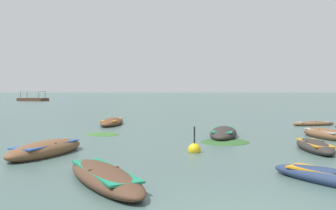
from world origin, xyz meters
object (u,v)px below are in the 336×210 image
rowboat_2 (46,149)px  rowboat_3 (314,124)px  rowboat_7 (314,146)px  ferry_0 (33,99)px  rowboat_1 (223,133)px  rowboat_0 (104,177)px  mooring_buoy (194,149)px  rowboat_13 (325,134)px  rowboat_8 (112,122)px

rowboat_2 → rowboat_3: size_ratio=1.23×
rowboat_7 → ferry_0: bearing=121.1°
rowboat_1 → rowboat_2: size_ratio=1.11×
rowboat_1 → ferry_0: size_ratio=0.55×
rowboat_0 → rowboat_7: 8.71m
rowboat_1 → rowboat_3: 9.36m
ferry_0 → mooring_buoy: size_ratio=7.08×
rowboat_1 → mooring_buoy: bearing=-108.1°
rowboat_1 → rowboat_13: 4.93m
rowboat_8 → mooring_buoy: mooring_buoy is taller
rowboat_8 → rowboat_13: bearing=-27.5°
rowboat_7 → rowboat_3: bearing=71.5°
rowboat_8 → rowboat_13: (11.89, -6.18, -0.00)m
rowboat_0 → rowboat_3: 18.96m
rowboat_0 → ferry_0: size_ratio=0.53×
rowboat_3 → rowboat_1: bearing=-135.0°
rowboat_0 → rowboat_1: bearing=67.7°
mooring_buoy → ferry_0: bearing=118.1°
rowboat_2 → rowboat_3: bearing=42.0°
rowboat_3 → rowboat_7: (-3.52, -10.52, 0.04)m
rowboat_8 → rowboat_7: bearing=-45.0°
rowboat_2 → ferry_0: ferry_0 is taller
rowboat_1 → ferry_0: bearing=120.7°
rowboat_7 → mooring_buoy: (-4.60, -0.68, -0.05)m
ferry_0 → rowboat_8: bearing=-61.7°
rowboat_7 → rowboat_2: bearing=-171.1°
rowboat_2 → rowboat_3: rowboat_2 is taller
rowboat_13 → ferry_0: size_ratio=0.45×
rowboat_7 → ferry_0: (-43.07, 71.31, 0.29)m
rowboat_1 → rowboat_7: rowboat_1 is taller
rowboat_2 → rowboat_8: 11.61m
rowboat_0 → ferry_0: (-36.18, 76.64, 0.28)m
rowboat_2 → rowboat_7: size_ratio=1.24×
rowboat_2 → rowboat_7: 10.01m
ferry_0 → mooring_buoy: ferry_0 is taller
rowboat_8 → mooring_buoy: (5.46, -10.73, -0.08)m
rowboat_0 → rowboat_3: size_ratio=1.31×
rowboat_3 → mooring_buoy: (-8.12, -11.20, -0.01)m
rowboat_0 → rowboat_7: rowboat_0 is taller
rowboat_8 → rowboat_13: rowboat_8 is taller
rowboat_2 → rowboat_0: bearing=-51.5°
rowboat_8 → rowboat_2: bearing=-89.1°
rowboat_7 → rowboat_13: bearing=64.7°
rowboat_3 → rowboat_7: bearing=-108.5°
rowboat_3 → rowboat_13: (-1.69, -6.65, 0.07)m
mooring_buoy → rowboat_8: bearing=117.0°
mooring_buoy → rowboat_0: bearing=-116.2°
rowboat_2 → rowboat_8: rowboat_2 is taller
rowboat_13 → rowboat_0: bearing=-133.4°
rowboat_0 → ferry_0: bearing=115.3°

